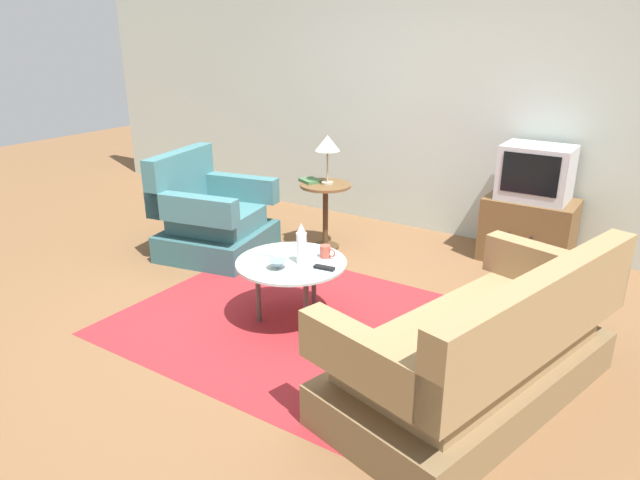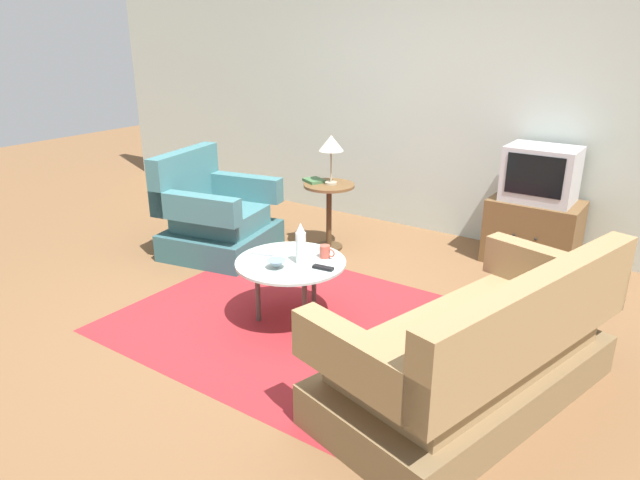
% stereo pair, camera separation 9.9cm
% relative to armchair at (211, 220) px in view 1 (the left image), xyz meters
% --- Properties ---
extents(ground_plane, '(16.00, 16.00, 0.00)m').
position_rel_armchair_xyz_m(ground_plane, '(1.40, -0.59, -0.32)').
color(ground_plane, brown).
extents(back_wall, '(9.00, 0.12, 2.70)m').
position_rel_armchair_xyz_m(back_wall, '(1.40, 1.75, 1.03)').
color(back_wall, '#B2BCB2').
rests_on(back_wall, ground).
extents(area_rug, '(2.29, 1.98, 0.00)m').
position_rel_armchair_xyz_m(area_rug, '(1.40, -0.67, -0.32)').
color(area_rug, maroon).
rests_on(area_rug, ground).
extents(armchair, '(1.01, 1.04, 0.93)m').
position_rel_armchair_xyz_m(armchair, '(0.00, 0.00, 0.00)').
color(armchair, '#325C60').
rests_on(armchair, ground).
extents(couch, '(1.29, 1.93, 0.87)m').
position_rel_armchair_xyz_m(couch, '(2.80, -0.85, -0.02)').
color(couch, brown).
rests_on(couch, ground).
extents(coffee_table, '(0.77, 0.77, 0.46)m').
position_rel_armchair_xyz_m(coffee_table, '(1.40, -0.68, 0.10)').
color(coffee_table, '#B2C6C1').
rests_on(coffee_table, ground).
extents(side_table, '(0.47, 0.47, 0.62)m').
position_rel_armchair_xyz_m(side_table, '(0.81, 0.67, 0.13)').
color(side_table, brown).
rests_on(side_table, ground).
extents(tv_stand, '(0.75, 0.52, 0.57)m').
position_rel_armchair_xyz_m(tv_stand, '(2.48, 1.40, -0.03)').
color(tv_stand, brown).
rests_on(tv_stand, ground).
extents(television, '(0.57, 0.43, 0.47)m').
position_rel_armchair_xyz_m(television, '(2.48, 1.40, 0.49)').
color(television, '#B7B7BC').
rests_on(television, tv_stand).
extents(table_lamp, '(0.22, 0.22, 0.44)m').
position_rel_armchair_xyz_m(table_lamp, '(0.83, 0.67, 0.67)').
color(table_lamp, '#9E937A').
rests_on(table_lamp, side_table).
extents(vase, '(0.07, 0.07, 0.29)m').
position_rel_armchair_xyz_m(vase, '(1.47, -0.66, 0.28)').
color(vase, white).
rests_on(vase, coffee_table).
extents(mug, '(0.12, 0.07, 0.09)m').
position_rel_armchair_xyz_m(mug, '(1.56, -0.48, 0.18)').
color(mug, '#B74C3D').
rests_on(mug, coffee_table).
extents(bowl, '(0.13, 0.13, 0.06)m').
position_rel_armchair_xyz_m(bowl, '(1.40, -0.83, 0.17)').
color(bowl, slate).
rests_on(bowl, coffee_table).
extents(tv_remote_dark, '(0.15, 0.06, 0.02)m').
position_rel_armchair_xyz_m(tv_remote_dark, '(1.66, -0.66, 0.15)').
color(tv_remote_dark, black).
rests_on(tv_remote_dark, coffee_table).
extents(tv_remote_silver, '(0.18, 0.09, 0.02)m').
position_rel_armchair_xyz_m(tv_remote_silver, '(1.17, -0.69, 0.15)').
color(tv_remote_silver, '#B2B2B7').
rests_on(tv_remote_silver, coffee_table).
extents(book, '(0.23, 0.21, 0.03)m').
position_rel_armchair_xyz_m(book, '(0.66, 0.65, 0.32)').
color(book, '#3D663D').
rests_on(book, side_table).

